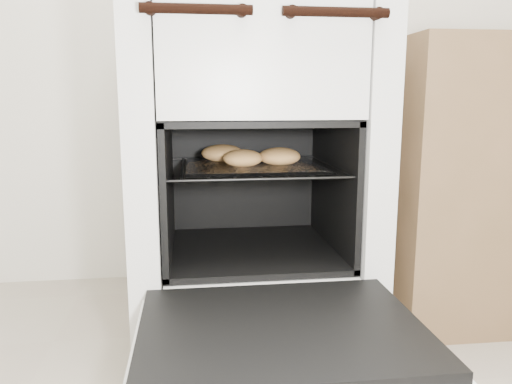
# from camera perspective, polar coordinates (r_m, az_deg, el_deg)

# --- Properties ---
(stove) EXTENTS (0.67, 0.74, 1.02)m
(stove) POSITION_cam_1_polar(r_m,az_deg,el_deg) (1.53, -0.80, 3.18)
(stove) COLOR silver
(stove) RESTS_ON ground
(oven_door) EXTENTS (0.60, 0.47, 0.04)m
(oven_door) POSITION_cam_1_polar(r_m,az_deg,el_deg) (1.07, 2.90, -15.89)
(oven_door) COLOR black
(oven_door) RESTS_ON stove
(oven_rack) EXTENTS (0.49, 0.47, 0.01)m
(oven_rack) POSITION_cam_1_polar(r_m,az_deg,el_deg) (1.45, -0.46, 2.88)
(oven_rack) COLOR black
(oven_rack) RESTS_ON stove
(foil_sheet) EXTENTS (0.38, 0.33, 0.01)m
(foil_sheet) POSITION_cam_1_polar(r_m,az_deg,el_deg) (1.43, -0.35, 3.02)
(foil_sheet) COLOR white
(foil_sheet) RESTS_ON oven_rack
(baked_rolls) EXTENTS (0.30, 0.25, 0.05)m
(baked_rolls) POSITION_cam_1_polar(r_m,az_deg,el_deg) (1.44, -0.36, 4.21)
(baked_rolls) COLOR tan
(baked_rolls) RESTS_ON foil_sheet
(counter) EXTENTS (0.88, 0.59, 0.87)m
(counter) POSITION_cam_1_polar(r_m,az_deg,el_deg) (1.87, 26.61, 1.48)
(counter) COLOR brown
(counter) RESTS_ON ground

